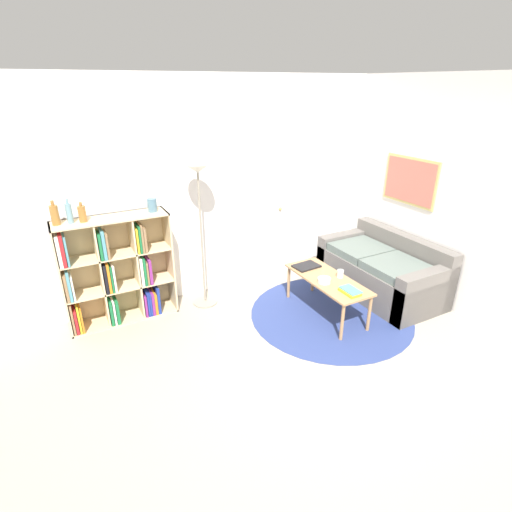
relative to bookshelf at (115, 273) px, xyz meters
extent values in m
plane|color=gray|center=(1.32, -2.18, -0.58)|extent=(14.00, 14.00, 0.00)
cube|color=silver|center=(1.32, 0.21, 0.72)|extent=(7.35, 0.05, 2.60)
cube|color=white|center=(1.90, 0.17, 0.42)|extent=(0.86, 0.02, 1.98)
sphere|color=tan|center=(2.20, 0.15, 0.38)|extent=(0.04, 0.04, 0.04)
cube|color=silver|center=(3.52, -1.00, 0.72)|extent=(0.05, 5.36, 2.60)
cube|color=tan|center=(3.48, -0.80, 0.80)|extent=(0.02, 0.79, 0.58)
cube|color=#C66656|center=(3.47, -0.80, 0.80)|extent=(0.01, 0.73, 0.52)
cylinder|color=navy|center=(2.17, -1.08, -0.57)|extent=(1.87, 1.87, 0.01)
cube|color=beige|center=(-0.54, -0.01, 0.03)|extent=(0.02, 0.34, 1.21)
cube|color=beige|center=(0.61, -0.01, 0.03)|extent=(0.02, 0.34, 1.21)
cube|color=beige|center=(0.03, -0.01, 0.62)|extent=(1.17, 0.34, 0.02)
cube|color=beige|center=(0.03, -0.01, -0.57)|extent=(1.17, 0.34, 0.02)
cube|color=beige|center=(0.03, 0.15, 0.03)|extent=(1.17, 0.02, 1.21)
cube|color=beige|center=(-0.15, -0.01, 0.03)|extent=(0.02, 0.32, 1.17)
cube|color=beige|center=(0.22, -0.01, 0.03)|extent=(0.02, 0.32, 1.17)
cube|color=beige|center=(0.03, -0.01, -0.17)|extent=(1.13, 0.32, 0.02)
cube|color=beige|center=(0.03, -0.01, 0.22)|extent=(1.13, 0.32, 0.02)
cube|color=olive|center=(-0.51, -0.04, -0.38)|extent=(0.02, 0.26, 0.35)
cube|color=#B21E23|center=(-0.48, -0.05, -0.42)|extent=(0.03, 0.25, 0.28)
cube|color=gold|center=(-0.45, -0.06, -0.40)|extent=(0.02, 0.24, 0.31)
cube|color=orange|center=(-0.42, -0.04, -0.42)|extent=(0.02, 0.26, 0.28)
cube|color=#196B38|center=(-0.12, -0.08, -0.41)|extent=(0.03, 0.19, 0.29)
cube|color=silver|center=(-0.09, -0.05, -0.41)|extent=(0.02, 0.24, 0.29)
cube|color=#196B38|center=(-0.06, -0.05, -0.42)|extent=(0.03, 0.24, 0.28)
cube|color=#7F287A|center=(0.25, -0.06, -0.43)|extent=(0.02, 0.22, 0.26)
cube|color=navy|center=(0.28, -0.04, -0.41)|extent=(0.02, 0.27, 0.29)
cube|color=navy|center=(0.31, -0.05, -0.42)|extent=(0.02, 0.25, 0.28)
cube|color=#7F287A|center=(0.34, -0.08, -0.42)|extent=(0.03, 0.20, 0.27)
cube|color=orange|center=(0.37, -0.05, -0.43)|extent=(0.03, 0.24, 0.26)
cube|color=navy|center=(0.40, -0.06, -0.39)|extent=(0.03, 0.24, 0.33)
cube|color=olive|center=(-0.51, -0.08, -0.01)|extent=(0.03, 0.20, 0.30)
cube|color=teal|center=(-0.48, -0.08, 0.00)|extent=(0.03, 0.19, 0.33)
cube|color=silver|center=(-0.45, -0.08, -0.02)|extent=(0.02, 0.19, 0.27)
cube|color=black|center=(-0.12, -0.08, 0.00)|extent=(0.03, 0.19, 0.32)
cube|color=orange|center=(-0.09, -0.04, 0.01)|extent=(0.03, 0.26, 0.33)
cube|color=#196B38|center=(-0.06, -0.04, -0.01)|extent=(0.02, 0.26, 0.29)
cube|color=silver|center=(-0.04, -0.06, -0.01)|extent=(0.02, 0.23, 0.30)
cube|color=silver|center=(0.26, -0.06, 0.00)|extent=(0.03, 0.23, 0.32)
cube|color=#196B38|center=(0.29, -0.05, 0.00)|extent=(0.03, 0.25, 0.32)
cube|color=olive|center=(0.32, -0.04, -0.02)|extent=(0.02, 0.27, 0.27)
cube|color=#7F287A|center=(0.35, -0.05, -0.01)|extent=(0.03, 0.24, 0.29)
cube|color=silver|center=(-0.51, -0.04, 0.39)|extent=(0.03, 0.26, 0.33)
cube|color=#B21E23|center=(-0.47, -0.04, 0.40)|extent=(0.03, 0.27, 0.33)
cube|color=teal|center=(-0.44, -0.05, 0.39)|extent=(0.02, 0.25, 0.31)
cube|color=#196B38|center=(-0.12, -0.07, 0.37)|extent=(0.03, 0.22, 0.28)
cube|color=teal|center=(-0.09, -0.07, 0.38)|extent=(0.03, 0.20, 0.31)
cube|color=olive|center=(-0.05, -0.07, 0.37)|extent=(0.02, 0.21, 0.28)
cube|color=gold|center=(0.25, -0.07, 0.37)|extent=(0.02, 0.21, 0.28)
cube|color=#196B38|center=(0.28, -0.07, 0.38)|extent=(0.02, 0.21, 0.30)
cube|color=olive|center=(0.30, -0.05, 0.39)|extent=(0.02, 0.24, 0.31)
cube|color=olive|center=(0.33, -0.04, 0.37)|extent=(0.03, 0.27, 0.27)
cylinder|color=gray|center=(0.97, -0.13, -0.57)|extent=(0.29, 0.29, 0.01)
cylinder|color=gray|center=(0.97, -0.13, 0.27)|extent=(0.02, 0.02, 1.60)
cone|color=white|center=(0.97, -0.13, 1.07)|extent=(0.30, 0.30, 0.10)
cube|color=#66605B|center=(3.05, -0.93, -0.35)|extent=(0.84, 1.56, 0.45)
cube|color=#66605B|center=(3.39, -0.93, -0.21)|extent=(0.16, 1.56, 0.73)
cube|color=#66605B|center=(3.05, -1.62, -0.28)|extent=(0.84, 0.16, 0.59)
cube|color=#66605B|center=(3.05, -0.23, -0.28)|extent=(0.84, 0.16, 0.59)
cube|color=slate|center=(2.97, -1.23, -0.08)|extent=(0.64, 0.60, 0.10)
cube|color=slate|center=(2.97, -0.62, -0.08)|extent=(0.64, 0.60, 0.10)
cube|color=#AD7F51|center=(2.13, -1.02, -0.13)|extent=(0.45, 1.11, 0.02)
cylinder|color=#AD7F51|center=(1.95, -1.53, -0.36)|extent=(0.04, 0.04, 0.43)
cylinder|color=#AD7F51|center=(1.95, -0.50, -0.36)|extent=(0.04, 0.04, 0.43)
cylinder|color=#AD7F51|center=(2.32, -1.53, -0.36)|extent=(0.04, 0.04, 0.43)
cylinder|color=#AD7F51|center=(2.32, -0.50, -0.36)|extent=(0.04, 0.04, 0.43)
cube|color=black|center=(2.09, -0.65, -0.11)|extent=(0.32, 0.24, 0.02)
cylinder|color=silver|center=(2.03, -1.08, -0.10)|extent=(0.15, 0.15, 0.05)
cube|color=gold|center=(2.12, -1.41, -0.11)|extent=(0.14, 0.22, 0.03)
cube|color=teal|center=(2.14, -1.40, -0.09)|extent=(0.14, 0.22, 0.01)
cylinder|color=white|center=(2.27, -1.06, -0.08)|extent=(0.07, 0.07, 0.09)
cylinder|color=olive|center=(-0.47, 0.00, 0.73)|extent=(0.08, 0.08, 0.20)
cylinder|color=olive|center=(-0.47, 0.00, 0.85)|extent=(0.03, 0.03, 0.05)
cylinder|color=#6B93A3|center=(-0.34, -0.01, 0.73)|extent=(0.06, 0.06, 0.20)
cylinder|color=#6B93A3|center=(-0.34, -0.01, 0.86)|extent=(0.02, 0.02, 0.05)
cylinder|color=olive|center=(-0.23, -0.02, 0.71)|extent=(0.07, 0.07, 0.16)
cylinder|color=olive|center=(-0.23, -0.02, 0.81)|extent=(0.03, 0.03, 0.04)
cylinder|color=slate|center=(0.48, -0.01, 0.70)|extent=(0.10, 0.10, 0.14)
camera|label=1|loc=(-0.50, -4.20, 1.92)|focal=28.00mm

